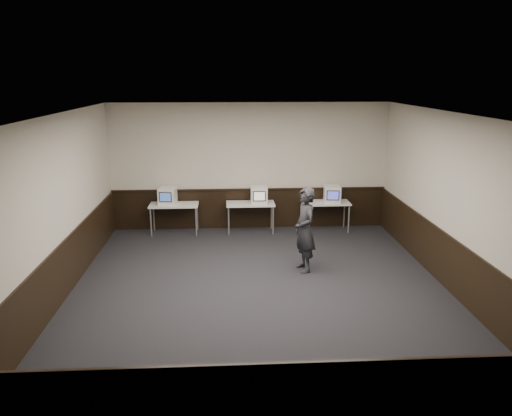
{
  "coord_description": "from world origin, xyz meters",
  "views": [
    {
      "loc": [
        -0.57,
        -8.46,
        3.83
      ],
      "look_at": [
        0.02,
        1.6,
        1.15
      ],
      "focal_mm": 35.0,
      "sensor_mm": 36.0,
      "label": 1
    }
  ],
  "objects": [
    {
      "name": "back_wall",
      "position": [
        0.0,
        4.0,
        1.6
      ],
      "size": [
        7.0,
        0.0,
        7.0
      ],
      "primitive_type": "plane",
      "rotation": [
        1.57,
        0.0,
        0.0
      ],
      "color": "beige",
      "rests_on": "ground"
    },
    {
      "name": "desk_left",
      "position": [
        -1.9,
        3.6,
        0.68
      ],
      "size": [
        1.2,
        0.6,
        0.75
      ],
      "color": "silver",
      "rests_on": "ground"
    },
    {
      "name": "ceiling",
      "position": [
        0.0,
        0.0,
        3.2
      ],
      "size": [
        8.0,
        8.0,
        0.0
      ],
      "primitive_type": "plane",
      "rotation": [
        3.14,
        0.0,
        0.0
      ],
      "color": "white",
      "rests_on": "back_wall"
    },
    {
      "name": "left_wall",
      "position": [
        -3.5,
        0.0,
        1.6
      ],
      "size": [
        0.0,
        8.0,
        8.0
      ],
      "primitive_type": "plane",
      "rotation": [
        1.57,
        0.0,
        1.57
      ],
      "color": "beige",
      "rests_on": "ground"
    },
    {
      "name": "emac_center",
      "position": [
        0.21,
        3.59,
        0.96
      ],
      "size": [
        0.42,
        0.46,
        0.41
      ],
      "rotation": [
        0.0,
        0.0,
        -0.02
      ],
      "color": "white",
      "rests_on": "desk_center"
    },
    {
      "name": "desk_right",
      "position": [
        1.9,
        3.6,
        0.68
      ],
      "size": [
        1.2,
        0.6,
        0.75
      ],
      "color": "silver",
      "rests_on": "ground"
    },
    {
      "name": "wainscot_right",
      "position": [
        3.48,
        0.0,
        0.5
      ],
      "size": [
        0.04,
        7.98,
        1.0
      ],
      "primitive_type": "cube",
      "color": "black",
      "rests_on": "right_wall"
    },
    {
      "name": "wainscot_left",
      "position": [
        -3.48,
        0.0,
        0.5
      ],
      "size": [
        0.04,
        7.98,
        1.0
      ],
      "primitive_type": "cube",
      "color": "black",
      "rests_on": "left_wall"
    },
    {
      "name": "emac_left",
      "position": [
        -2.05,
        3.62,
        0.96
      ],
      "size": [
        0.46,
        0.48,
        0.41
      ],
      "rotation": [
        0.0,
        0.0,
        -0.12
      ],
      "color": "white",
      "rests_on": "desk_left"
    },
    {
      "name": "right_wall",
      "position": [
        3.5,
        0.0,
        1.6
      ],
      "size": [
        0.0,
        8.0,
        8.0
      ],
      "primitive_type": "plane",
      "rotation": [
        1.57,
        0.0,
        -1.57
      ],
      "color": "beige",
      "rests_on": "ground"
    },
    {
      "name": "floor",
      "position": [
        0.0,
        0.0,
        0.0
      ],
      "size": [
        8.0,
        8.0,
        0.0
      ],
      "primitive_type": "plane",
      "color": "black",
      "rests_on": "ground"
    },
    {
      "name": "wainscot_back",
      "position": [
        0.0,
        3.98,
        0.5
      ],
      "size": [
        6.98,
        0.04,
        1.0
      ],
      "primitive_type": "cube",
      "color": "black",
      "rests_on": "back_wall"
    },
    {
      "name": "person",
      "position": [
        0.96,
        0.95,
        0.86
      ],
      "size": [
        0.54,
        0.7,
        1.71
      ],
      "primitive_type": "imported",
      "rotation": [
        0.0,
        0.0,
        -1.34
      ],
      "color": "#222327",
      "rests_on": "ground"
    },
    {
      "name": "front_wall",
      "position": [
        0.0,
        -4.0,
        1.6
      ],
      "size": [
        7.0,
        0.0,
        7.0
      ],
      "primitive_type": "plane",
      "rotation": [
        -1.57,
        0.0,
        0.0
      ],
      "color": "beige",
      "rests_on": "ground"
    },
    {
      "name": "emac_right",
      "position": [
        2.05,
        3.56,
        0.96
      ],
      "size": [
        0.46,
        0.48,
        0.41
      ],
      "rotation": [
        0.0,
        0.0,
        -0.11
      ],
      "color": "white",
      "rests_on": "desk_right"
    },
    {
      "name": "desk_center",
      "position": [
        0.0,
        3.6,
        0.68
      ],
      "size": [
        1.2,
        0.6,
        0.75
      ],
      "color": "silver",
      "rests_on": "ground"
    },
    {
      "name": "wainscot_rail",
      "position": [
        0.0,
        3.96,
        1.02
      ],
      "size": [
        6.98,
        0.06,
        0.04
      ],
      "primitive_type": "cube",
      "color": "black",
      "rests_on": "wainscot_back"
    },
    {
      "name": "wainscot_front",
      "position": [
        0.0,
        -3.98,
        0.5
      ],
      "size": [
        6.98,
        0.04,
        1.0
      ],
      "primitive_type": "cube",
      "color": "black",
      "rests_on": "front_wall"
    }
  ]
}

